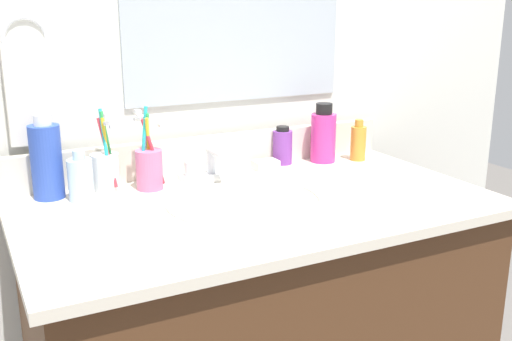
{
  "coord_description": "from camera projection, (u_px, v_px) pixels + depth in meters",
  "views": [
    {
      "loc": [
        -0.57,
        -1.1,
        1.18
      ],
      "look_at": [
        -0.01,
        0.0,
        0.83
      ],
      "focal_mm": 42.05,
      "sensor_mm": 36.0,
      "label": 1
    }
  ],
  "objects": [
    {
      "name": "cup_pink",
      "position": [
        149.0,
        165.0,
        1.37
      ],
      "size": [
        0.07,
        0.07,
        0.19
      ],
      "color": "#D16693",
      "rests_on": "countertop"
    },
    {
      "name": "back_wall",
      "position": [
        201.0,
        203.0,
        1.63
      ],
      "size": [
        2.12,
        0.04,
        1.3
      ],
      "primitive_type": "cube",
      "color": "silver",
      "rests_on": "ground_plane"
    },
    {
      "name": "bottle_oil_amber",
      "position": [
        358.0,
        142.0,
        1.63
      ],
      "size": [
        0.04,
        0.04,
        0.11
      ],
      "color": "gold",
      "rests_on": "countertop"
    },
    {
      "name": "cup_white_ceramic",
      "position": [
        106.0,
        169.0,
        1.37
      ],
      "size": [
        0.06,
        0.07,
        0.19
      ],
      "color": "white",
      "rests_on": "countertop"
    },
    {
      "name": "faucet",
      "position": [
        212.0,
        167.0,
        1.47
      ],
      "size": [
        0.16,
        0.1,
        0.08
      ],
      "color": "silver",
      "rests_on": "countertop"
    },
    {
      "name": "bottle_cream_purple",
      "position": [
        283.0,
        146.0,
        1.59
      ],
      "size": [
        0.05,
        0.05,
        0.1
      ],
      "color": "#7A3899",
      "rests_on": "countertop"
    },
    {
      "name": "hand_towel",
      "position": [
        32.0,
        95.0,
        1.32
      ],
      "size": [
        0.11,
        0.04,
        0.22
      ],
      "primitive_type": "cube",
      "color": "silver"
    },
    {
      "name": "sink_basin",
      "position": [
        247.0,
        213.0,
        1.31
      ],
      "size": [
        0.36,
        0.36,
        0.11
      ],
      "color": "white",
      "rests_on": "countertop"
    },
    {
      "name": "bottle_shampoo_blue",
      "position": [
        46.0,
        160.0,
        1.3
      ],
      "size": [
        0.07,
        0.07,
        0.19
      ],
      "color": "#2D4CB2",
      "rests_on": "countertop"
    },
    {
      "name": "towel_ring",
      "position": [
        25.0,
        39.0,
        1.31
      ],
      "size": [
        0.1,
        0.01,
        0.1
      ],
      "primitive_type": "torus",
      "rotation": [
        1.57,
        0.0,
        0.0
      ],
      "color": "silver"
    },
    {
      "name": "countertop",
      "position": [
        259.0,
        206.0,
        1.31
      ],
      "size": [
        1.02,
        0.58,
        0.02
      ],
      "primitive_type": "cube",
      "color": "beige",
      "rests_on": "vanity_cabinet"
    },
    {
      "name": "soap_bar",
      "position": [
        266.0,
        165.0,
        1.55
      ],
      "size": [
        0.06,
        0.04,
        0.02
      ],
      "primitive_type": "cube",
      "color": "white",
      "rests_on": "countertop"
    },
    {
      "name": "bottle_gel_clear",
      "position": [
        81.0,
        179.0,
        1.3
      ],
      "size": [
        0.05,
        0.05,
        0.11
      ],
      "color": "silver",
      "rests_on": "countertop"
    },
    {
      "name": "bottle_soap_pink",
      "position": [
        323.0,
        135.0,
        1.61
      ],
      "size": [
        0.07,
        0.07,
        0.16
      ],
      "color": "#D8338C",
      "rests_on": "countertop"
    },
    {
      "name": "backsplash",
      "position": [
        209.0,
        153.0,
        1.53
      ],
      "size": [
        1.02,
        0.02,
        0.09
      ],
      "primitive_type": "cube",
      "color": "beige",
      "rests_on": "countertop"
    }
  ]
}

